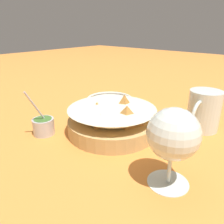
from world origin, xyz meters
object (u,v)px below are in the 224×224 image
Objects in this scene: side_plate at (110,100)px; beer_mug at (203,112)px; food_basket at (112,121)px; wine_glass at (173,136)px; sauce_cup at (43,125)px.

beer_mug is at bearing 88.04° from side_plate.
food_basket reaches higher than side_plate.
food_basket is at bearing 43.13° from side_plate.
sauce_cup is at bearing -83.78° from wine_glass.
food_basket is 1.60× the size of wine_glass.
beer_mug is at bearing 135.18° from food_basket.
sauce_cup is at bearing -45.33° from beer_mug.
wine_glass is 0.50m from side_plate.
beer_mug reaches higher than side_plate.
side_plate is at bearing -171.94° from sauce_cup.
wine_glass reaches higher than beer_mug.
wine_glass is at bearing 7.99° from beer_mug.
side_plate is at bearing -125.55° from wine_glass.
wine_glass is 0.28m from beer_mug.
wine_glass is (0.09, 0.22, 0.07)m from food_basket.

